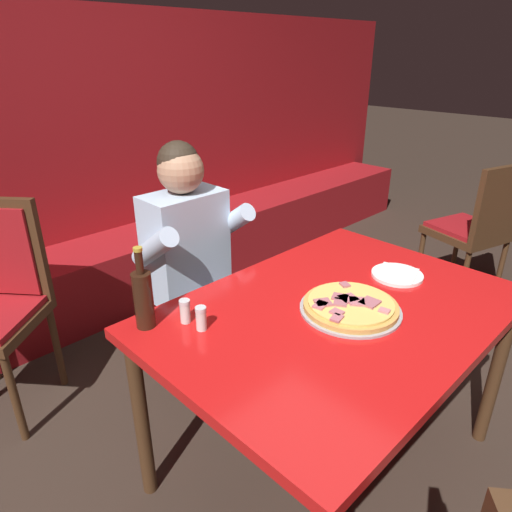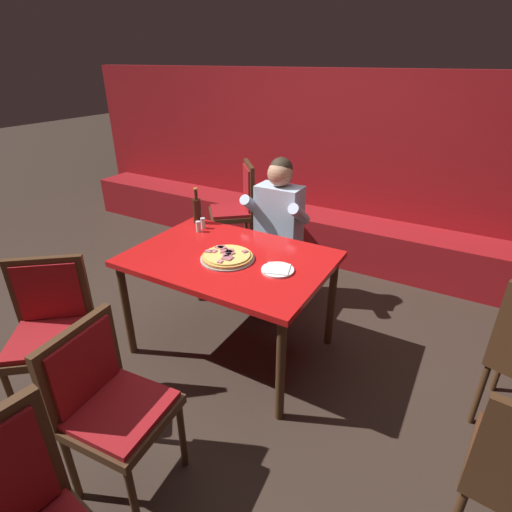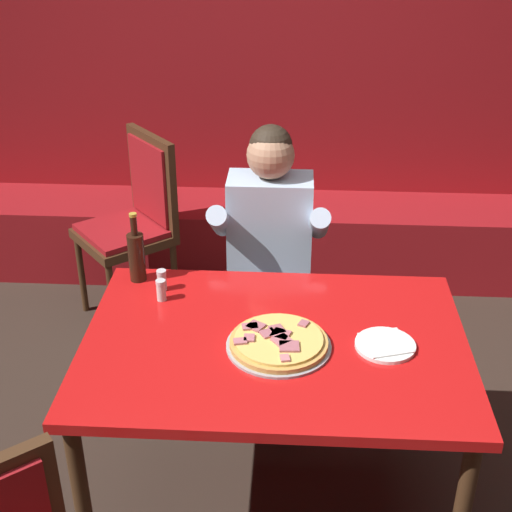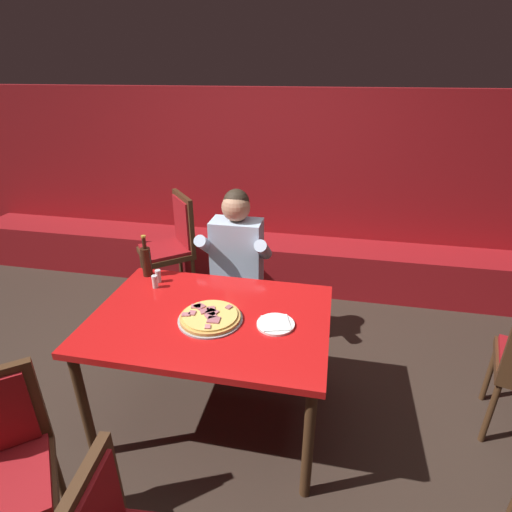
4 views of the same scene
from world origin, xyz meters
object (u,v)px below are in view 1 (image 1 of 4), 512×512
Objects in this scene: main_dining_table at (336,326)px; pizza at (350,306)px; shaker_black_pepper at (201,319)px; plate_white_paper at (397,274)px; beer_bottle at (143,298)px; shaker_red_pepper_flakes at (185,312)px; diner_seated_blue_shirt at (198,265)px; dining_chair_far_right at (479,223)px.

pizza reaches higher than main_dining_table.
shaker_black_pepper reaches higher than pizza.
plate_white_paper is 0.72× the size of beer_bottle.
shaker_red_pepper_flakes is at bearing 145.21° from main_dining_table.
beer_bottle is 3.40× the size of shaker_black_pepper.
shaker_red_pepper_flakes is at bearing 158.10° from plate_white_paper.
main_dining_table is 0.71m from beer_bottle.
plate_white_paper is 2.44× the size of shaker_black_pepper.
main_dining_table is at bearing -86.07° from diner_seated_blue_shirt.
dining_chair_far_right is at bearing -17.06° from diner_seated_blue_shirt.
main_dining_table is 0.77m from diner_seated_blue_shirt.
shaker_red_pepper_flakes is 0.62m from diner_seated_blue_shirt.
plate_white_paper is 0.91m from diner_seated_blue_shirt.
shaker_red_pepper_flakes is at bearing 97.95° from shaker_black_pepper.
shaker_black_pepper reaches higher than plate_white_paper.
pizza is 1.87m from dining_chair_far_right.
plate_white_paper is 0.90m from shaker_red_pepper_flakes.
diner_seated_blue_shirt is 1.29× the size of dining_chair_far_right.
beer_bottle is (-0.58, 0.43, 0.09)m from pizza.
pizza is at bearing -37.43° from shaker_red_pepper_flakes.
pizza is 0.37m from plate_white_paper.
shaker_black_pepper is at bearing -126.37° from diner_seated_blue_shirt.
pizza is at bearing -72.19° from main_dining_table.
pizza is 0.54m from shaker_black_pepper.
dining_chair_far_right is (1.84, 0.23, -0.22)m from pizza.
plate_white_paper is at bearing -23.49° from beer_bottle.
pizza is at bearing -173.02° from dining_chair_far_right.
shaker_black_pepper is (0.01, -0.08, 0.00)m from shaker_red_pepper_flakes.
dining_chair_far_right is at bearing -1.41° from shaker_black_pepper.
plate_white_paper is (0.38, -0.02, 0.09)m from main_dining_table.
main_dining_table is 3.70× the size of pizza.
diner_seated_blue_shirt reaches higher than dining_chair_far_right.
shaker_black_pepper is at bearing 148.26° from pizza.
pizza is 4.25× the size of shaker_black_pepper.
diner_seated_blue_shirt reaches higher than plate_white_paper.
shaker_red_pepper_flakes reaches higher than pizza.
diner_seated_blue_shirt is at bearing 36.59° from beer_bottle.
shaker_red_pepper_flakes and shaker_black_pepper have the same top height.
pizza is 0.82m from diner_seated_blue_shirt.
shaker_black_pepper is at bearing -51.13° from beer_bottle.
dining_chair_far_right reaches higher than shaker_black_pepper.
shaker_black_pepper is (0.12, -0.15, -0.07)m from beer_bottle.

